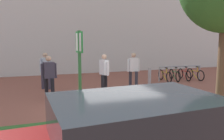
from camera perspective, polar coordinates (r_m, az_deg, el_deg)
name	(u,v)px	position (r m, az deg, el deg)	size (l,w,h in m)	color
ground_plane	(117,107)	(8.08, 1.15, -9.23)	(60.00, 60.00, 0.00)	brown
planter_strip	(105,125)	(6.28, -1.67, -13.57)	(7.00, 1.10, 0.16)	#336028
parking_sign_post	(80,67)	(5.73, -8.04, 0.74)	(0.11, 0.36, 2.57)	#2D7238
bike_at_sign	(79,116)	(6.18, -8.19, -11.34)	(1.64, 0.54, 0.86)	black
bike_rack_cluster	(180,74)	(13.61, 16.53, -1.02)	(2.66, 1.67, 0.83)	#99999E
bollard_steel	(150,77)	(11.79, 9.32, -1.62)	(0.16, 0.16, 0.90)	#ADADB2
person_casual_tan	(133,68)	(10.76, 5.36, 0.42)	(0.61, 0.48, 1.72)	#2D2D38
person_suited_navy	(49,75)	(9.16, -15.40, -1.14)	(0.60, 0.35, 1.72)	black
person_shirt_white	(46,68)	(11.13, -16.17, 0.38)	(0.53, 0.41, 1.72)	#383342
person_shirt_blue	(104,71)	(9.72, -1.95, -0.36)	(0.35, 0.59, 1.72)	black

